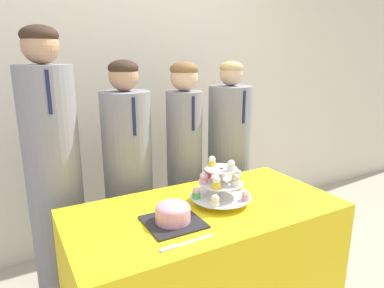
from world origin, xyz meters
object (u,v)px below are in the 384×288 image
cupcake_stand (220,184)px  student_0 (55,185)px  round_cake (173,213)px  student_3 (229,170)px  student_2 (185,173)px  student_1 (129,187)px  cake_knife (178,246)px

cupcake_stand → student_0: bearing=141.1°
round_cake → student_3: 1.05m
student_0 → student_2: (0.84, -0.00, -0.07)m
student_3 → student_1: bearing=-180.0°
student_0 → student_3: (1.21, -0.00, -0.11)m
round_cake → cupcake_stand: size_ratio=0.79×
student_2 → student_3: student_2 is taller
round_cake → student_0: bearing=121.8°
cupcake_stand → student_3: 0.78m
cake_knife → student_0: size_ratio=0.15×
cake_knife → student_1: (0.08, 0.87, -0.06)m
cake_knife → round_cake: bearing=68.5°
student_1 → student_3: student_1 is taller
round_cake → student_0: (-0.42, 0.68, -0.02)m
cake_knife → student_2: (0.48, 0.87, -0.04)m
cupcake_stand → student_2: 0.62m
round_cake → student_3: size_ratio=0.17×
cake_knife → cupcake_stand: 0.48m
cake_knife → cupcake_stand: (0.38, 0.27, 0.10)m
cake_knife → student_3: bearing=43.5°
student_1 → student_3: (0.77, 0.00, -0.01)m
cake_knife → student_2: 0.99m
round_cake → student_1: size_ratio=0.17×
cake_knife → student_1: size_ratio=0.17×
cupcake_stand → student_3: (0.47, 0.60, -0.18)m
round_cake → student_2: size_ratio=0.17×
round_cake → student_0: student_0 is taller
round_cake → student_3: bearing=40.7°
round_cake → cake_knife: size_ratio=1.01×
cake_knife → student_0: 0.94m
student_1 → student_3: bearing=0.0°
cake_knife → cupcake_stand: bearing=33.5°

